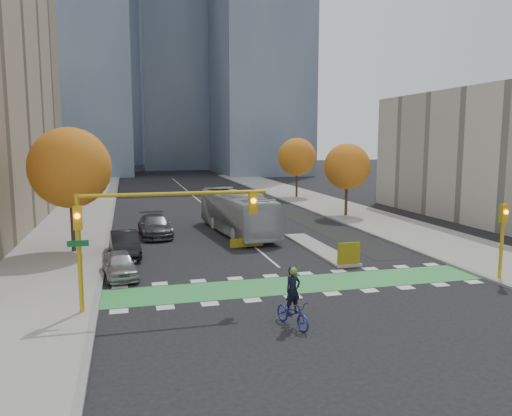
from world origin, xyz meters
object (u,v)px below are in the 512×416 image
hazard_board (349,253)px  tree_east_near (347,167)px  parked_car_c (155,226)px  tree_west (70,168)px  tree_east_far (297,157)px  parked_car_b (125,244)px  bus (237,212)px  cyclist (293,307)px  parked_car_a (120,265)px  traffic_signal_east (503,230)px  traffic_signal_west (141,219)px

hazard_board → tree_east_near: tree_east_near is taller
hazard_board → tree_east_near: bearing=65.8°
hazard_board → parked_car_c: size_ratio=0.25×
hazard_board → tree_west: (-16.00, 7.80, 4.82)m
tree_east_far → parked_car_c: tree_east_far is taller
parked_car_c → parked_car_b: bearing=-112.8°
tree_east_near → bus: (-12.09, -5.79, -3.17)m
hazard_board → cyclist: size_ratio=0.58×
tree_east_far → parked_car_a: size_ratio=1.85×
tree_west → parked_car_c: size_ratio=1.46×
tree_east_near → cyclist: (-14.24, -25.98, -4.05)m
cyclist → parked_car_c: size_ratio=0.43×
cyclist → parked_car_c: 21.01m
tree_east_near → traffic_signal_east: bearing=-93.8°
cyclist → bus: 20.32m
hazard_board → parked_car_c: bearing=130.3°
traffic_signal_west → bus: 18.62m
bus → parked_car_a: bus is taller
hazard_board → parked_car_c: (-10.50, 12.39, 0.02)m
tree_west → parked_car_b: (3.26, -1.77, -4.82)m
tree_east_near → hazard_board: bearing=-114.2°
tree_west → cyclist: size_ratio=3.38×
tree_west → tree_east_near: (24.00, 10.00, -0.75)m
hazard_board → tree_east_far: size_ratio=0.18×
traffic_signal_east → bus: size_ratio=0.34×
traffic_signal_east → tree_east_far: bearing=87.0°
traffic_signal_west → parked_car_b: size_ratio=1.76×
tree_west → tree_east_near: bearing=22.6°
hazard_board → tree_east_far: bearing=75.9°
tree_east_near → traffic_signal_west: 30.08m
cyclist → parked_car_b: bearing=97.3°
tree_west → tree_east_near: size_ratio=1.16×
parked_car_c → cyclist: bearing=-81.7°
traffic_signal_east → hazard_board: bearing=144.1°
hazard_board → traffic_signal_east: (6.50, -4.71, 1.93)m
tree_west → traffic_signal_west: tree_west is taller
hazard_board → parked_car_b: 14.09m
parked_car_b → parked_car_c: parked_car_c is taller
tree_east_far → parked_car_b: 35.24m
tree_east_near → tree_east_far: 16.01m
tree_east_far → parked_car_c: size_ratio=1.36×
hazard_board → cyclist: cyclist is taller
hazard_board → tree_west: tree_west is taller
tree_west → parked_car_b: 6.08m
cyclist → tree_east_far: bearing=53.4°
cyclist → parked_car_b: cyclist is taller
traffic_signal_west → parked_car_c: traffic_signal_west is taller
parked_car_a → bus: bearing=43.5°
parked_car_a → tree_west: bearing=106.5°
bus → tree_west: bearing=-166.3°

